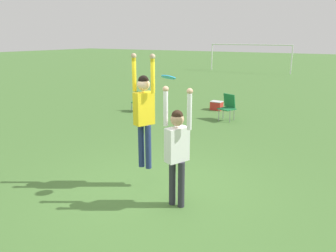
# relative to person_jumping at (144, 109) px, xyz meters

# --- Properties ---
(ground_plane) EXTENTS (120.00, 120.00, 0.00)m
(ground_plane) POSITION_rel_person_jumping_xyz_m (0.36, -0.07, -1.60)
(ground_plane) COLOR #4C7A38
(person_jumping) EXTENTS (0.53, 0.43, 2.26)m
(person_jumping) POSITION_rel_person_jumping_xyz_m (0.00, 0.00, 0.00)
(person_jumping) COLOR navy
(person_jumping) RESTS_ON ground_plane
(person_defending) EXTENTS (0.56, 0.45, 2.15)m
(person_defending) POSITION_rel_person_jumping_xyz_m (0.97, -0.41, -0.46)
(person_defending) COLOR #2D2D38
(person_defending) RESTS_ON ground_plane
(frisbee) EXTENTS (0.27, 0.26, 0.11)m
(frisbee) POSITION_rel_person_jumping_xyz_m (0.60, -0.07, 0.65)
(frisbee) COLOR #2D9EDB
(camping_chair_1) EXTENTS (0.63, 0.69, 0.95)m
(camping_chair_1) POSITION_rel_person_jumping_xyz_m (-0.56, 6.03, -1.05)
(camping_chair_1) COLOR gray
(camping_chair_1) RESTS_ON ground_plane
(camping_chair_2) EXTENTS (0.56, 0.61, 0.80)m
(camping_chair_2) POSITION_rel_person_jumping_xyz_m (-4.20, 5.58, -1.12)
(camping_chair_2) COLOR gray
(camping_chair_2) RESTS_ON ground_plane
(cooler_box) EXTENTS (0.47, 0.37, 0.36)m
(cooler_box) POSITION_rel_person_jumping_xyz_m (-1.58, 7.43, -1.42)
(cooler_box) COLOR red
(cooler_box) RESTS_ON ground_plane
(soccer_goal) EXTENTS (7.10, 0.10, 2.35)m
(soccer_goal) POSITION_rel_person_jumping_xyz_m (-5.27, 23.17, 0.24)
(soccer_goal) COLOR white
(soccer_goal) RESTS_ON ground_plane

